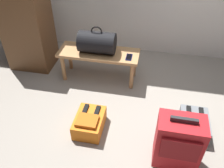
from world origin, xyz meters
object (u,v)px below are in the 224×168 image
object	(u,v)px
duffel_bag_black	(97,42)
side_cabinet	(28,28)
backpack_orange	(89,122)
suitcase_upright_red	(178,142)
backpack_grey	(194,124)
bench	(99,56)
cell_phone	(129,57)

from	to	relation	value
duffel_bag_black	side_cabinet	xyz separation A→B (m)	(-0.96, 0.14, 0.02)
backpack_orange	suitcase_upright_red	bearing A→B (deg)	-15.64
backpack_orange	side_cabinet	world-z (taller)	side_cabinet
suitcase_upright_red	backpack_grey	size ratio (longest dim) A/B	1.56
bench	duffel_bag_black	size ratio (longest dim) A/B	2.27
cell_phone	backpack_orange	bearing A→B (deg)	-108.89
bench	suitcase_upright_red	world-z (taller)	suitcase_upright_red
bench	backpack_orange	xyz separation A→B (m)	(0.10, -0.88, -0.24)
backpack_orange	side_cabinet	bearing A→B (deg)	136.79
suitcase_upright_red	duffel_bag_black	bearing A→B (deg)	131.11
backpack_orange	side_cabinet	distance (m)	1.55
bench	side_cabinet	distance (m)	1.01
backpack_orange	backpack_grey	size ratio (longest dim) A/B	1.00
bench	backpack_grey	bearing A→B (deg)	-30.84
cell_phone	side_cabinet	size ratio (longest dim) A/B	0.13
suitcase_upright_red	side_cabinet	size ratio (longest dim) A/B	0.54
duffel_bag_black	side_cabinet	world-z (taller)	side_cabinet
duffel_bag_black	bench	bearing A→B (deg)	0.00
duffel_bag_black	suitcase_upright_red	bearing A→B (deg)	-48.89
duffel_bag_black	backpack_orange	distance (m)	0.99
duffel_bag_black	backpack_orange	size ratio (longest dim) A/B	1.16
cell_phone	side_cabinet	world-z (taller)	side_cabinet
backpack_grey	side_cabinet	world-z (taller)	side_cabinet
side_cabinet	bench	bearing A→B (deg)	-8.20
backpack_orange	backpack_grey	world-z (taller)	same
bench	cell_phone	xyz separation A→B (m)	(0.39, -0.05, 0.07)
duffel_bag_black	side_cabinet	bearing A→B (deg)	171.68
bench	side_cabinet	bearing A→B (deg)	171.80
backpack_orange	bench	bearing A→B (deg)	96.77
bench	backpack_grey	distance (m)	1.37
cell_phone	backpack_grey	world-z (taller)	cell_phone
side_cabinet	backpack_grey	bearing A→B (deg)	-21.30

